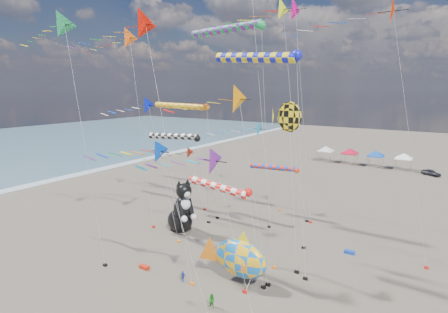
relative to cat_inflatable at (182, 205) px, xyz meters
name	(u,v)px	position (x,y,z in m)	size (l,w,h in m)	color
delta_kite_0	(176,156)	(-6.53, 6.76, 3.66)	(9.41, 1.73, 7.89)	#FF3A19
delta_kite_1	(62,28)	(-4.17, -9.74, 17.33)	(9.92, 2.39, 21.79)	#1B8447
delta_kite_2	(254,130)	(2.38, 11.75, 7.14)	(10.54, 2.11, 11.52)	#1B8DBB
delta_kite_3	(135,108)	(-3.88, -2.49, 10.39)	(11.18, 1.88, 14.70)	#0715C8
delta_kite_4	(131,27)	(2.00, -7.91, 17.09)	(14.32, 2.59, 21.66)	red
delta_kite_6	(275,14)	(8.99, 3.14, 19.11)	(11.19, 2.13, 23.54)	#F5FF1B
delta_kite_7	(276,13)	(5.92, 9.96, 20.70)	(16.79, 2.85, 25.40)	#D0097A
delta_kite_8	(240,102)	(10.00, -4.71, 11.41)	(9.64, 2.45, 15.89)	orange
delta_kite_9	(217,163)	(11.67, -10.34, 7.88)	(8.45, 1.88, 12.16)	#711E91
delta_kite_10	(137,158)	(7.16, -12.69, 8.10)	(11.76, 1.62, 12.36)	#0540B8
delta_kite_11	(387,15)	(18.13, 5.26, 18.38)	(13.29, 2.58, 22.94)	red
delta_kite_12	(117,39)	(-7.62, -1.08, 17.64)	(11.18, 2.40, 22.11)	#FF5D12
windsock_0	(229,29)	(2.21, 6.06, 18.72)	(10.44, 0.95, 22.26)	#1C9C4F
windsock_1	(182,107)	(-4.01, 5.17, 10.23)	(9.77, 0.73, 13.66)	orange
windsock_2	(221,188)	(8.59, -5.24, 4.53)	(7.39, 0.68, 7.93)	red
windsock_3	(276,168)	(6.40, 10.06, 2.96)	(7.68, 0.68, 6.34)	red
windsock_4	(259,58)	(10.26, -2.22, 14.74)	(8.77, 0.86, 18.25)	#1419C9
windsock_5	(175,137)	(-3.73, 3.43, 6.76)	(9.06, 0.77, 10.19)	black
angelfish_kite	(287,118)	(11.69, 0.36, 9.90)	(3.74, 3.02, 14.32)	yellow
cat_inflatable	(182,205)	(0.00, 0.00, 0.00)	(4.45, 2.22, 6.00)	black
fish_inflatable	(240,258)	(10.60, -5.56, -0.85)	(6.25, 2.70, 4.51)	blue
person_adult	(255,275)	(11.67, -5.04, -2.23)	(0.56, 0.37, 1.54)	gray
child_green	(212,301)	(10.58, -9.45, -2.47)	(0.52, 0.40, 1.07)	#1C871E
child_blue	(183,276)	(6.64, -7.93, -2.53)	(0.55, 0.23, 0.94)	#253DA6
kite_bag_0	(144,267)	(2.52, -8.18, -2.85)	(0.90, 0.44, 0.30)	red
kite_bag_1	(239,265)	(9.21, -3.36, -2.85)	(0.90, 0.44, 0.30)	black
kite_bag_2	(349,252)	(16.74, 4.49, -2.85)	(0.90, 0.44, 0.30)	#133ABE
tent_row	(363,150)	(9.14, 45.59, 0.15)	(19.20, 4.20, 3.80)	white
parked_car	(431,173)	(21.43, 43.59, -2.45)	(1.30, 3.23, 1.10)	#26262D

